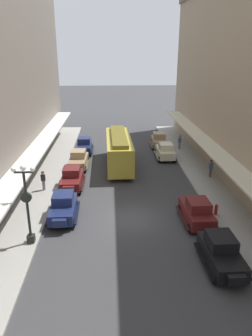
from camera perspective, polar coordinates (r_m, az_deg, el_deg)
ground_plane at (r=23.33m, az=0.73°, el=-9.22°), size 200.00×200.00×0.00m
sidewalk_left at (r=24.07m, az=-17.62°, el=-9.07°), size 3.00×60.00×0.15m
sidewalk_right at (r=24.86m, az=18.44°, el=-8.19°), size 3.00×60.00×0.15m
parked_car_0 at (r=19.08m, az=16.72°, el=-14.16°), size 2.20×4.28×1.84m
parked_car_1 at (r=23.06m, az=12.58°, el=-7.46°), size 2.23×4.29×1.84m
parked_car_2 at (r=28.56m, az=-9.68°, el=-1.76°), size 2.18×4.28×1.84m
parked_car_3 at (r=36.29m, az=7.04°, el=3.11°), size 2.16×4.27×1.84m
parked_car_4 at (r=33.44m, az=-8.52°, el=1.56°), size 2.27×4.31×1.84m
parked_car_5 at (r=23.57m, az=-11.19°, el=-6.72°), size 2.19×4.28×1.84m
parked_car_6 at (r=38.45m, az=-7.52°, el=4.05°), size 2.17×4.27×1.84m
parked_car_7 at (r=40.64m, az=5.96°, el=4.99°), size 2.28×4.31×1.84m
streetcar at (r=33.31m, az=-1.31°, el=3.44°), size 2.69×9.64×3.46m
lamp_post_with_clock at (r=20.09m, az=-17.35°, el=-5.71°), size 1.42×0.44×5.16m
fire_hydrant at (r=24.44m, az=15.85°, el=-7.12°), size 0.24×0.24×0.82m
pedestrian_0 at (r=28.30m, az=-14.59°, el=-2.20°), size 0.36×0.28×1.67m
pedestrian_1 at (r=31.29m, az=14.94°, el=-0.07°), size 0.36×0.28×1.67m
pedestrian_2 at (r=39.70m, az=9.58°, el=4.56°), size 0.36×0.28×1.67m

